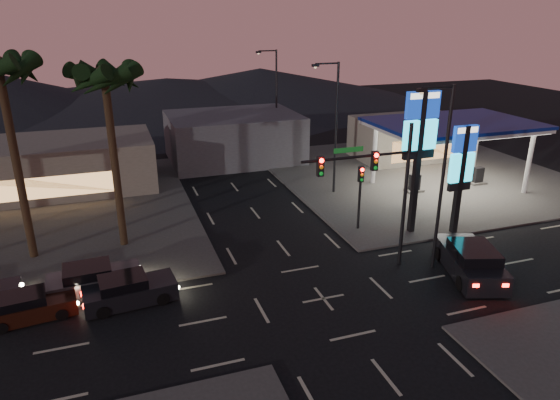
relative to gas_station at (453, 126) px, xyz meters
name	(u,v)px	position (x,y,z in m)	size (l,w,h in m)	color
ground	(323,299)	(-16.00, -12.00, -5.08)	(140.00, 140.00, 0.00)	black
corner_lot_ne	(418,174)	(0.00, 4.00, -5.02)	(24.00, 24.00, 0.12)	#47443F
corner_lot_nw	(13,220)	(-32.00, 4.00, -5.02)	(24.00, 24.00, 0.12)	#47443F
gas_station	(453,126)	(0.00, 0.00, 0.00)	(12.20, 8.20, 5.47)	silver
convenience_store	(408,138)	(2.00, 9.00, -3.08)	(10.00, 6.00, 4.00)	#726B5B
pylon_sign_tall	(420,135)	(-7.50, -6.50, 1.31)	(2.20, 0.35, 9.00)	black
pylon_sign_short	(462,164)	(-5.00, -7.50, -0.42)	(1.60, 0.35, 7.00)	black
traffic_signal_mast	(378,179)	(-12.24, -10.01, 0.15)	(6.10, 0.39, 8.00)	black
pedestal_signal	(360,187)	(-10.50, -5.02, -2.16)	(0.32, 0.39, 4.30)	black
streetlight_near	(440,169)	(-9.21, -11.00, 0.64)	(2.14, 0.25, 10.00)	black
streetlight_mid	(334,121)	(-9.21, 2.00, 0.64)	(2.14, 0.25, 10.00)	black
streetlight_far	(274,94)	(-9.21, 16.00, 0.64)	(2.14, 0.25, 10.00)	black
palm_a	(106,88)	(-25.00, -2.50, 4.35)	(4.41, 4.41, 10.86)	black
palm_b	(1,82)	(-30.00, -2.50, 4.89)	(4.41, 4.41, 11.46)	black
building_far_west	(48,166)	(-30.00, 10.00, -3.08)	(16.00, 8.00, 4.00)	#726B5B
building_far_mid	(234,137)	(-14.00, 14.00, -2.88)	(12.00, 9.00, 4.40)	#4C4C51
hill_right	(260,84)	(-1.00, 48.00, -2.58)	(50.00, 50.00, 5.00)	black
hill_center	(168,91)	(-16.00, 48.00, -3.08)	(60.00, 60.00, 4.00)	black
car_lane_a_front	(129,291)	(-25.06, -9.26, -4.41)	(4.59, 2.25, 1.45)	black
car_lane_a_mid	(29,307)	(-29.45, -9.14, -4.48)	(4.12, 2.07, 1.30)	black
car_lane_b_front	(94,280)	(-26.67, -7.66, -4.38)	(4.70, 2.16, 1.50)	#4F4E51
suv_station	(471,261)	(-7.63, -12.34, -4.25)	(3.75, 5.74, 1.78)	black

